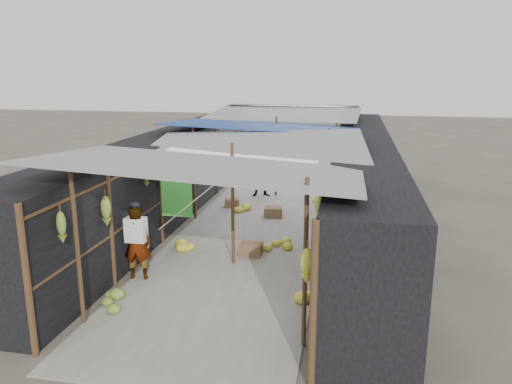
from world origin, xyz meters
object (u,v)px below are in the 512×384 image
Objects in this scene: black_basin at (307,180)px; vendor_seated at (305,171)px; vendor_elderly at (137,243)px; crate_near at (251,250)px; shopper_blue at (264,174)px.

vendor_seated is at bearing -99.88° from black_basin.
vendor_elderly is 9.32m from vendor_seated.
vendor_elderly is at bearing -139.50° from crate_near.
black_basin is at bearing 85.55° from crate_near.
black_basin is (0.56, 7.66, -0.06)m from crate_near.
shopper_blue is at bearing -44.15° from vendor_seated.
vendor_seated is at bearing -112.99° from vendor_elderly.
shopper_blue reaches higher than black_basin.
vendor_seated is at bearing 85.82° from crate_near.
black_basin is at bearing -112.80° from vendor_elderly.
shopper_blue is (1.28, 7.00, 0.00)m from vendor_elderly.
vendor_seated is at bearing 43.42° from shopper_blue.
black_basin is 9.68m from vendor_elderly.
vendor_elderly reaches higher than black_basin.
vendor_elderly reaches higher than vendor_seated.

